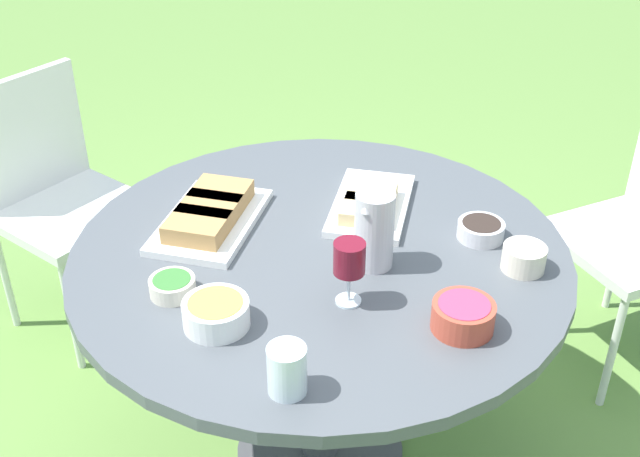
{
  "coord_description": "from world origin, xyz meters",
  "views": [
    {
      "loc": [
        1.4,
        0.92,
        1.86
      ],
      "look_at": [
        0.0,
        0.0,
        0.79
      ],
      "focal_mm": 45.0,
      "sensor_mm": 36.0,
      "label": 1
    }
  ],
  "objects_px": {
    "dining_table": "(320,283)",
    "wine_glass": "(349,260)",
    "handbag": "(442,225)",
    "chair_near_right": "(54,186)",
    "water_pitcher": "(374,230)"
  },
  "relations": [
    {
      "from": "dining_table",
      "to": "water_pitcher",
      "type": "relative_size",
      "value": 6.38
    },
    {
      "from": "handbag",
      "to": "chair_near_right",
      "type": "bearing_deg",
      "value": -41.22
    },
    {
      "from": "wine_glass",
      "to": "handbag",
      "type": "distance_m",
      "value": 1.55
    },
    {
      "from": "dining_table",
      "to": "water_pitcher",
      "type": "height_order",
      "value": "water_pitcher"
    },
    {
      "from": "dining_table",
      "to": "wine_glass",
      "type": "bearing_deg",
      "value": 49.83
    },
    {
      "from": "dining_table",
      "to": "handbag",
      "type": "relative_size",
      "value": 3.43
    },
    {
      "from": "dining_table",
      "to": "chair_near_right",
      "type": "distance_m",
      "value": 1.14
    },
    {
      "from": "dining_table",
      "to": "wine_glass",
      "type": "relative_size",
      "value": 7.87
    },
    {
      "from": "chair_near_right",
      "to": "water_pitcher",
      "type": "height_order",
      "value": "water_pitcher"
    },
    {
      "from": "dining_table",
      "to": "wine_glass",
      "type": "height_order",
      "value": "wine_glass"
    },
    {
      "from": "dining_table",
      "to": "handbag",
      "type": "bearing_deg",
      "value": -171.4
    },
    {
      "from": "wine_glass",
      "to": "handbag",
      "type": "height_order",
      "value": "wine_glass"
    },
    {
      "from": "water_pitcher",
      "to": "wine_glass",
      "type": "distance_m",
      "value": 0.17
    },
    {
      "from": "chair_near_right",
      "to": "wine_glass",
      "type": "bearing_deg",
      "value": 79.99
    },
    {
      "from": "dining_table",
      "to": "chair_near_right",
      "type": "relative_size",
      "value": 1.42
    }
  ]
}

